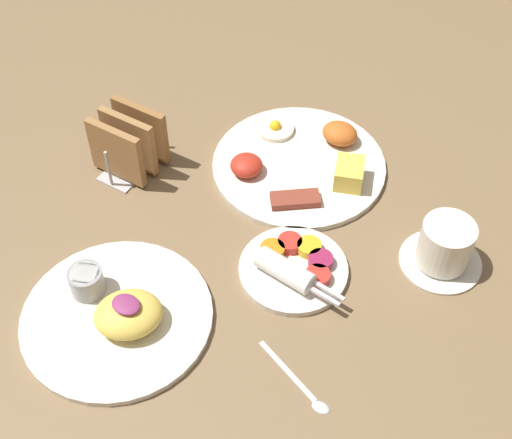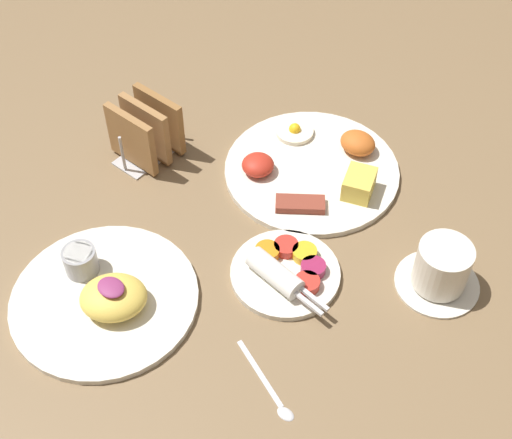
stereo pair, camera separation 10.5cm
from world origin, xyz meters
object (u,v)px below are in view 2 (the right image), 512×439
object	(u,v)px
toast_rack	(146,132)
plate_foreground	(105,295)
plate_condiments	(286,271)
plate_breakfast	(315,168)
coffee_cup	(441,269)

from	to	relation	value
toast_rack	plate_foreground	bearing A→B (deg)	-55.98
plate_condiments	plate_foreground	world-z (taller)	plate_foreground
plate_breakfast	plate_foreground	world-z (taller)	plate_foreground
plate_breakfast	plate_foreground	size ratio (longest dim) A/B	1.08
plate_condiments	coffee_cup	bearing A→B (deg)	35.77
plate_breakfast	toast_rack	bearing A→B (deg)	-149.55
plate_foreground	toast_rack	xyz separation A→B (m)	(-0.17, 0.25, 0.03)
plate_breakfast	plate_condiments	xyz separation A→B (m)	(0.09, -0.20, 0.00)
plate_breakfast	plate_condiments	size ratio (longest dim) A/B	1.66
plate_condiments	coffee_cup	xyz separation A→B (m)	(0.17, 0.13, 0.02)
plate_condiments	plate_foreground	xyz separation A→B (m)	(-0.17, -0.19, 0.00)
plate_breakfast	coffee_cup	size ratio (longest dim) A/B	2.36
plate_condiments	coffee_cup	world-z (taller)	coffee_cup
toast_rack	coffee_cup	distance (m)	0.51
toast_rack	plate_breakfast	bearing A→B (deg)	30.45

